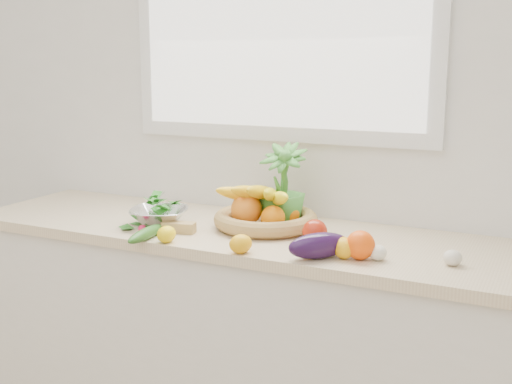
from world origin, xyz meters
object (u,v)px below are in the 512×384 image
at_px(potted_herb, 283,186).
at_px(fruit_basket, 265,213).
at_px(eggplant, 319,246).
at_px(colander_with_spinach, 159,211).
at_px(apple, 315,232).
at_px(cucumber, 146,234).

bearing_deg(potted_herb, fruit_basket, -126.29).
xyz_separation_m(eggplant, fruit_basket, (-0.32, 0.27, 0.01)).
distance_m(eggplant, colander_with_spinach, 0.70).
bearing_deg(eggplant, fruit_basket, 139.52).
relative_size(apple, fruit_basket, 0.22).
height_order(eggplant, fruit_basket, fruit_basket).
bearing_deg(cucumber, fruit_basket, 47.35).
height_order(eggplant, potted_herb, potted_herb).
xyz_separation_m(potted_herb, fruit_basket, (-0.04, -0.06, -0.10)).
height_order(potted_herb, fruit_basket, potted_herb).
xyz_separation_m(cucumber, fruit_basket, (0.30, 0.33, 0.03)).
relative_size(eggplant, colander_with_spinach, 0.75).
distance_m(potted_herb, fruit_basket, 0.12).
bearing_deg(cucumber, apple, 20.55).
xyz_separation_m(cucumber, potted_herb, (0.35, 0.39, 0.13)).
height_order(eggplant, cucumber, eggplant).
height_order(apple, eggplant, apple).
xyz_separation_m(apple, colander_with_spinach, (-0.62, -0.03, 0.02)).
bearing_deg(cucumber, potted_herb, 48.27).
bearing_deg(fruit_basket, apple, -26.59).
relative_size(apple, eggplant, 0.41).
bearing_deg(colander_with_spinach, cucumber, -70.10).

